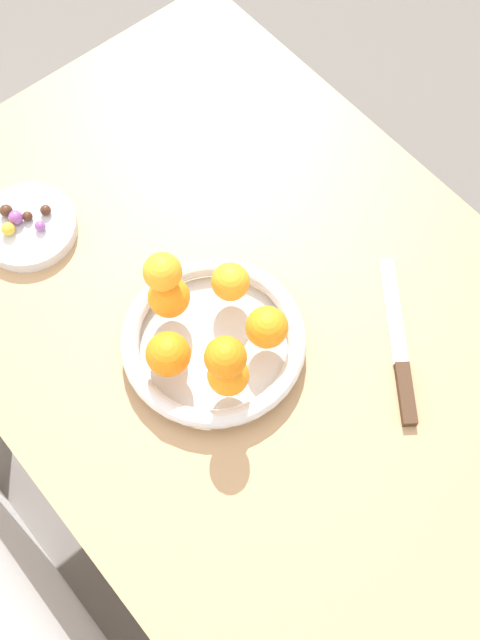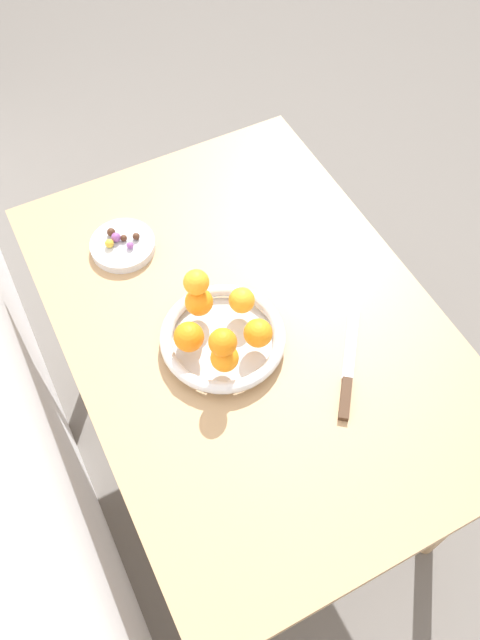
{
  "view_description": "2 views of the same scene",
  "coord_description": "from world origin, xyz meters",
  "px_view_note": "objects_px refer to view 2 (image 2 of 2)",
  "views": [
    {
      "loc": [
        -0.4,
        0.35,
        1.78
      ],
      "look_at": [
        -0.05,
        0.05,
        0.83
      ],
      "focal_mm": 45.0,
      "sensor_mm": 36.0,
      "label": 1
    },
    {
      "loc": [
        -0.63,
        0.35,
        1.86
      ],
      "look_at": [
        -0.02,
        0.04,
        0.8
      ],
      "focal_mm": 35.0,
      "sensor_mm": 36.0,
      "label": 2
    }
  ],
  "objects_px": {
    "fruit_bowl": "(223,338)",
    "orange_1": "(242,300)",
    "orange_6": "(196,282)",
    "candy_ball_3": "(136,236)",
    "dining_table": "(250,342)",
    "candy_ball_5": "(116,238)",
    "orange_5": "(223,342)",
    "candy_ball_4": "(116,237)",
    "orange_2": "(199,302)",
    "candy_ball_6": "(130,245)",
    "orange_4": "(225,358)",
    "knife": "(348,372)",
    "candy_ball_2": "(109,243)",
    "orange_0": "(258,333)",
    "candy_ball_0": "(124,238)",
    "candy_dish": "(123,245)",
    "orange_3": "(189,337)",
    "candy_ball_1": "(111,232)"
  },
  "relations": [
    {
      "from": "orange_5",
      "to": "candy_ball_0",
      "type": "bearing_deg",
      "value": 7.96
    },
    {
      "from": "dining_table",
      "to": "candy_ball_0",
      "type": "xyz_separation_m",
      "value": [
        0.31,
        0.16,
        0.12
      ]
    },
    {
      "from": "candy_dish",
      "to": "candy_ball_5",
      "type": "xyz_separation_m",
      "value": [
        0.01,
        0.01,
        0.02
      ]
    },
    {
      "from": "orange_2",
      "to": "candy_ball_4",
      "type": "xyz_separation_m",
      "value": [
        0.27,
        0.08,
        -0.04
      ]
    },
    {
      "from": "orange_3",
      "to": "orange_6",
      "type": "xyz_separation_m",
      "value": [
        0.08,
        -0.05,
        0.05
      ]
    },
    {
      "from": "orange_6",
      "to": "candy_ball_3",
      "type": "height_order",
      "value": "orange_6"
    },
    {
      "from": "dining_table",
      "to": "orange_1",
      "type": "relative_size",
      "value": 20.23
    },
    {
      "from": "orange_2",
      "to": "orange_1",
      "type": "bearing_deg",
      "value": -113.66
    },
    {
      "from": "orange_0",
      "to": "orange_2",
      "type": "relative_size",
      "value": 1.0
    },
    {
      "from": "fruit_bowl",
      "to": "candy_ball_1",
      "type": "height_order",
      "value": "candy_ball_1"
    },
    {
      "from": "candy_ball_5",
      "to": "orange_1",
      "type": "bearing_deg",
      "value": -151.86
    },
    {
      "from": "candy_ball_3",
      "to": "fruit_bowl",
      "type": "bearing_deg",
      "value": -169.87
    },
    {
      "from": "orange_2",
      "to": "candy_ball_6",
      "type": "height_order",
      "value": "orange_2"
    },
    {
      "from": "orange_5",
      "to": "candy_ball_4",
      "type": "bearing_deg",
      "value": 9.91
    },
    {
      "from": "candy_ball_4",
      "to": "candy_ball_5",
      "type": "relative_size",
      "value": 1.53
    },
    {
      "from": "orange_0",
      "to": "orange_3",
      "type": "height_order",
      "value": "orange_3"
    },
    {
      "from": "candy_ball_1",
      "to": "candy_ball_2",
      "type": "distance_m",
      "value": 0.03
    },
    {
      "from": "fruit_bowl",
      "to": "orange_4",
      "type": "height_order",
      "value": "orange_4"
    },
    {
      "from": "orange_5",
      "to": "candy_ball_4",
      "type": "height_order",
      "value": "orange_5"
    },
    {
      "from": "orange_3",
      "to": "candy_ball_5",
      "type": "xyz_separation_m",
      "value": [
        0.34,
        0.03,
        -0.04
      ]
    },
    {
      "from": "dining_table",
      "to": "candy_ball_2",
      "type": "distance_m",
      "value": 0.39
    },
    {
      "from": "orange_4",
      "to": "candy_ball_4",
      "type": "distance_m",
      "value": 0.42
    },
    {
      "from": "dining_table",
      "to": "candy_ball_4",
      "type": "height_order",
      "value": "candy_ball_4"
    },
    {
      "from": "candy_dish",
      "to": "candy_ball_1",
      "type": "distance_m",
      "value": 0.04
    },
    {
      "from": "orange_4",
      "to": "candy_ball_4",
      "type": "relative_size",
      "value": 2.56
    },
    {
      "from": "candy_ball_4",
      "to": "knife",
      "type": "xyz_separation_m",
      "value": [
        -0.52,
        -0.29,
        -0.03
      ]
    },
    {
      "from": "orange_5",
      "to": "knife",
      "type": "relative_size",
      "value": 0.25
    },
    {
      "from": "orange_5",
      "to": "candy_ball_1",
      "type": "bearing_deg",
      "value": 10.01
    },
    {
      "from": "candy_ball_2",
      "to": "knife",
      "type": "height_order",
      "value": "candy_ball_2"
    },
    {
      "from": "candy_dish",
      "to": "candy_ball_6",
      "type": "bearing_deg",
      "value": -153.95
    },
    {
      "from": "candy_ball_6",
      "to": "candy_ball_4",
      "type": "bearing_deg",
      "value": 30.39
    },
    {
      "from": "candy_ball_5",
      "to": "candy_ball_6",
      "type": "relative_size",
      "value": 0.88
    },
    {
      "from": "fruit_bowl",
      "to": "orange_0",
      "type": "height_order",
      "value": "orange_0"
    },
    {
      "from": "candy_ball_4",
      "to": "candy_ball_6",
      "type": "height_order",
      "value": "candy_ball_4"
    },
    {
      "from": "orange_4",
      "to": "candy_ball_3",
      "type": "bearing_deg",
      "value": 4.38
    },
    {
      "from": "orange_1",
      "to": "knife",
      "type": "height_order",
      "value": "orange_1"
    },
    {
      "from": "orange_4",
      "to": "candy_ball_0",
      "type": "xyz_separation_m",
      "value": [
        0.4,
        0.06,
        -0.04
      ]
    },
    {
      "from": "candy_ball_2",
      "to": "orange_2",
      "type": "bearing_deg",
      "value": -158.4
    },
    {
      "from": "fruit_bowl",
      "to": "candy_ball_2",
      "type": "relative_size",
      "value": 12.62
    },
    {
      "from": "orange_2",
      "to": "candy_ball_5",
      "type": "distance_m",
      "value": 0.29
    },
    {
      "from": "orange_3",
      "to": "candy_ball_4",
      "type": "distance_m",
      "value": 0.34
    },
    {
      "from": "candy_ball_3",
      "to": "orange_5",
      "type": "bearing_deg",
      "value": -175.75
    },
    {
      "from": "fruit_bowl",
      "to": "orange_1",
      "type": "distance_m",
      "value": 0.09
    },
    {
      "from": "candy_ball_2",
      "to": "fruit_bowl",
      "type": "bearing_deg",
      "value": -160.18
    },
    {
      "from": "dining_table",
      "to": "candy_ball_5",
      "type": "bearing_deg",
      "value": 28.87
    },
    {
      "from": "candy_ball_3",
      "to": "candy_ball_4",
      "type": "relative_size",
      "value": 0.76
    },
    {
      "from": "candy_dish",
      "to": "knife",
      "type": "height_order",
      "value": "candy_dish"
    },
    {
      "from": "candy_ball_4",
      "to": "knife",
      "type": "bearing_deg",
      "value": -150.55
    },
    {
      "from": "orange_0",
      "to": "candy_ball_3",
      "type": "xyz_separation_m",
      "value": [
        0.38,
        0.11,
        -0.04
      ]
    },
    {
      "from": "orange_0",
      "to": "orange_4",
      "type": "xyz_separation_m",
      "value": [
        -0.02,
        0.08,
        -0.0
      ]
    }
  ]
}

